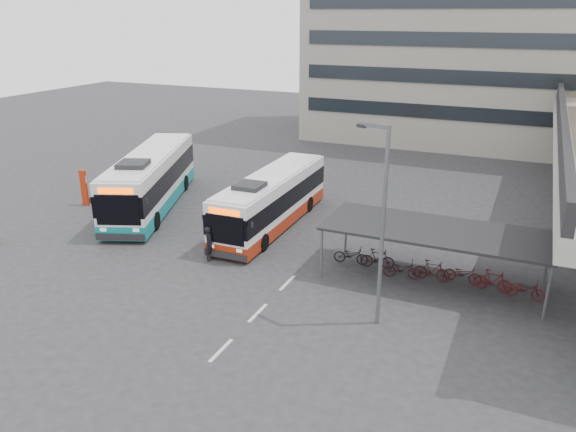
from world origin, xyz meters
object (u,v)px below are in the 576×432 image
at_px(bus_main, 272,200).
at_px(bus_teal, 151,180).
at_px(pedestrian, 209,244).
at_px(lamp_post, 381,216).

bearing_deg(bus_main, bus_teal, 178.84).
distance_m(bus_teal, pedestrian, 9.59).
bearing_deg(bus_main, pedestrian, -98.62).
bearing_deg(lamp_post, pedestrian, -178.46).
bearing_deg(bus_teal, lamp_post, -46.98).
bearing_deg(pedestrian, bus_teal, 50.78).
relative_size(bus_teal, pedestrian, 7.20).
relative_size(bus_main, lamp_post, 1.41).
xyz_separation_m(bus_teal, pedestrian, (7.70, -5.65, -0.85)).
height_order(bus_main, lamp_post, lamp_post).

